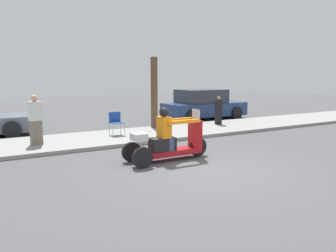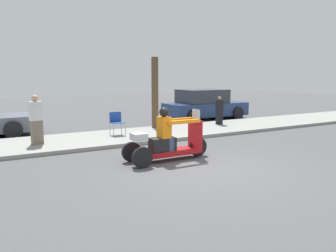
{
  "view_description": "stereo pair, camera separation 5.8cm",
  "coord_description": "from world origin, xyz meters",
  "px_view_note": "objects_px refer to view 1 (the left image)",
  "views": [
    {
      "loc": [
        -4.57,
        -6.36,
        2.28
      ],
      "look_at": [
        -0.39,
        1.12,
        0.94
      ],
      "focal_mm": 35.0,
      "sensor_mm": 36.0,
      "label": 1
    },
    {
      "loc": [
        -4.52,
        -6.38,
        2.28
      ],
      "look_at": [
        -0.39,
        1.12,
        0.94
      ],
      "focal_mm": 35.0,
      "sensor_mm": 36.0,
      "label": 2
    }
  ],
  "objects_px": {
    "folding_chair_set_back": "(116,121)",
    "parked_car_lot_right": "(203,105)",
    "motorcycle_trike": "(169,142)",
    "spectator_near_curb": "(218,111)",
    "spectator_far_back": "(35,121)",
    "tree_trunk": "(154,93)"
  },
  "relations": [
    {
      "from": "spectator_near_curb",
      "to": "tree_trunk",
      "type": "relative_size",
      "value": 0.43
    },
    {
      "from": "motorcycle_trike",
      "to": "folding_chair_set_back",
      "type": "relative_size",
      "value": 2.94
    },
    {
      "from": "motorcycle_trike",
      "to": "parked_car_lot_right",
      "type": "relative_size",
      "value": 0.56
    },
    {
      "from": "spectator_far_back",
      "to": "tree_trunk",
      "type": "distance_m",
      "value": 4.92
    },
    {
      "from": "spectator_near_curb",
      "to": "folding_chair_set_back",
      "type": "height_order",
      "value": "spectator_near_curb"
    },
    {
      "from": "folding_chair_set_back",
      "to": "spectator_near_curb",
      "type": "bearing_deg",
      "value": 2.63
    },
    {
      "from": "folding_chair_set_back",
      "to": "tree_trunk",
      "type": "xyz_separation_m",
      "value": [
        1.97,
        0.8,
        0.93
      ]
    },
    {
      "from": "spectator_near_curb",
      "to": "parked_car_lot_right",
      "type": "relative_size",
      "value": 0.29
    },
    {
      "from": "folding_chair_set_back",
      "to": "parked_car_lot_right",
      "type": "relative_size",
      "value": 0.19
    },
    {
      "from": "motorcycle_trike",
      "to": "spectator_near_curb",
      "type": "bearing_deg",
      "value": 39.77
    },
    {
      "from": "parked_car_lot_right",
      "to": "spectator_near_curb",
      "type": "bearing_deg",
      "value": -111.24
    },
    {
      "from": "motorcycle_trike",
      "to": "spectator_near_curb",
      "type": "xyz_separation_m",
      "value": [
        4.72,
        3.93,
        0.2
      ]
    },
    {
      "from": "parked_car_lot_right",
      "to": "folding_chair_set_back",
      "type": "bearing_deg",
      "value": -154.46
    },
    {
      "from": "spectator_near_curb",
      "to": "tree_trunk",
      "type": "xyz_separation_m",
      "value": [
        -2.87,
        0.58,
        0.84
      ]
    },
    {
      "from": "spectator_near_curb",
      "to": "tree_trunk",
      "type": "bearing_deg",
      "value": 168.67
    },
    {
      "from": "spectator_near_curb",
      "to": "folding_chair_set_back",
      "type": "relative_size",
      "value": 1.5
    },
    {
      "from": "spectator_far_back",
      "to": "motorcycle_trike",
      "type": "bearing_deg",
      "value": -49.26
    },
    {
      "from": "motorcycle_trike",
      "to": "spectator_near_curb",
      "type": "relative_size",
      "value": 1.96
    },
    {
      "from": "spectator_far_back",
      "to": "folding_chair_set_back",
      "type": "relative_size",
      "value": 1.89
    },
    {
      "from": "parked_car_lot_right",
      "to": "tree_trunk",
      "type": "bearing_deg",
      "value": -152.78
    },
    {
      "from": "spectator_near_curb",
      "to": "tree_trunk",
      "type": "height_order",
      "value": "tree_trunk"
    },
    {
      "from": "folding_chair_set_back",
      "to": "parked_car_lot_right",
      "type": "bearing_deg",
      "value": 25.54
    }
  ]
}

